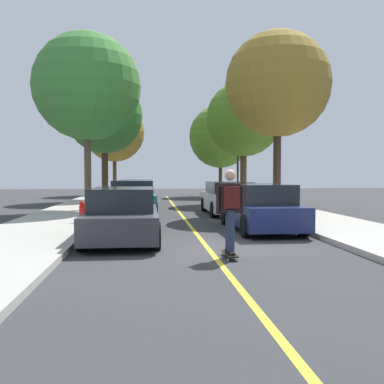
{
  "coord_description": "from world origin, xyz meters",
  "views": [
    {
      "loc": [
        -1.38,
        -10.29,
        1.75
      ],
      "look_at": [
        0.09,
        4.53,
        1.12
      ],
      "focal_mm": 41.4,
      "sensor_mm": 36.0,
      "label": 1
    }
  ],
  "objects_px": {
    "parked_car_right_near": "(228,198)",
    "streetlamp": "(238,148)",
    "skateboarder": "(230,206)",
    "street_tree_right_far": "(221,137)",
    "street_tree_left_near": "(104,116)",
    "parked_car_left_far": "(136,192)",
    "street_tree_right_near": "(244,119)",
    "street_tree_left_nearest": "(87,87)",
    "skateboard": "(230,254)",
    "street_tree_left_far": "(114,132)",
    "parked_car_left_nearest": "(123,215)",
    "street_tree_right_nearest": "(278,85)",
    "parked_car_right_nearest": "(261,208)",
    "parked_car_left_near": "(132,199)",
    "fire_hydrant": "(82,212)"
  },
  "relations": [
    {
      "from": "parked_car_right_near",
      "to": "streetlamp",
      "type": "distance_m",
      "value": 7.31
    },
    {
      "from": "streetlamp",
      "to": "skateboarder",
      "type": "height_order",
      "value": "streetlamp"
    },
    {
      "from": "street_tree_right_far",
      "to": "streetlamp",
      "type": "bearing_deg",
      "value": -91.89
    },
    {
      "from": "street_tree_left_near",
      "to": "street_tree_right_far",
      "type": "height_order",
      "value": "street_tree_left_near"
    },
    {
      "from": "parked_car_left_far",
      "to": "street_tree_right_near",
      "type": "distance_m",
      "value": 7.36
    },
    {
      "from": "street_tree_left_nearest",
      "to": "street_tree_right_far",
      "type": "relative_size",
      "value": 1.15
    },
    {
      "from": "skateboard",
      "to": "skateboarder",
      "type": "distance_m",
      "value": 0.99
    },
    {
      "from": "parked_car_right_near",
      "to": "street_tree_left_far",
      "type": "relative_size",
      "value": 0.6
    },
    {
      "from": "parked_car_left_nearest",
      "to": "street_tree_left_near",
      "type": "xyz_separation_m",
      "value": [
        -2.01,
        16.24,
        4.6
      ]
    },
    {
      "from": "street_tree_right_nearest",
      "to": "skateboarder",
      "type": "xyz_separation_m",
      "value": [
        -3.76,
        -9.38,
        -4.39
      ]
    },
    {
      "from": "street_tree_left_near",
      "to": "street_tree_right_near",
      "type": "xyz_separation_m",
      "value": [
        8.09,
        -2.79,
        -0.44
      ]
    },
    {
      "from": "parked_car_right_nearest",
      "to": "street_tree_left_nearest",
      "type": "bearing_deg",
      "value": 132.06
    },
    {
      "from": "parked_car_left_nearest",
      "to": "street_tree_left_nearest",
      "type": "distance_m",
      "value": 9.99
    },
    {
      "from": "street_tree_left_near",
      "to": "street_tree_right_nearest",
      "type": "distance_m",
      "value": 12.44
    },
    {
      "from": "parked_car_left_near",
      "to": "street_tree_left_near",
      "type": "xyz_separation_m",
      "value": [
        -2.01,
        9.57,
        4.56
      ]
    },
    {
      "from": "parked_car_left_nearest",
      "to": "parked_car_left_near",
      "type": "distance_m",
      "value": 6.67
    },
    {
      "from": "street_tree_left_far",
      "to": "skateboarder",
      "type": "bearing_deg",
      "value": -80.79
    },
    {
      "from": "parked_car_right_nearest",
      "to": "skateboarder",
      "type": "xyz_separation_m",
      "value": [
        -1.75,
        -4.32,
        0.4
      ]
    },
    {
      "from": "parked_car_left_nearest",
      "to": "street_tree_right_far",
      "type": "xyz_separation_m",
      "value": [
        6.09,
        21.57,
        3.85
      ]
    },
    {
      "from": "street_tree_right_nearest",
      "to": "skateboarder",
      "type": "height_order",
      "value": "street_tree_right_nearest"
    },
    {
      "from": "parked_car_right_near",
      "to": "street_tree_right_nearest",
      "type": "xyz_separation_m",
      "value": [
        2.01,
        -0.4,
        4.79
      ]
    },
    {
      "from": "parked_car_right_near",
      "to": "parked_car_left_nearest",
      "type": "bearing_deg",
      "value": -119.59
    },
    {
      "from": "streetlamp",
      "to": "street_tree_right_near",
      "type": "bearing_deg",
      "value": -55.18
    },
    {
      "from": "parked_car_left_nearest",
      "to": "street_tree_left_nearest",
      "type": "xyz_separation_m",
      "value": [
        -2.01,
        8.47,
        4.89
      ]
    },
    {
      "from": "parked_car_left_nearest",
      "to": "street_tree_right_nearest",
      "type": "height_order",
      "value": "street_tree_right_nearest"
    },
    {
      "from": "street_tree_right_nearest",
      "to": "skateboarder",
      "type": "bearing_deg",
      "value": -111.82
    },
    {
      "from": "parked_car_left_far",
      "to": "street_tree_right_near",
      "type": "xyz_separation_m",
      "value": [
        6.09,
        0.0,
        4.14
      ]
    },
    {
      "from": "parked_car_left_nearest",
      "to": "parked_car_left_near",
      "type": "bearing_deg",
      "value": 90.0
    },
    {
      "from": "parked_car_left_nearest",
      "to": "streetlamp",
      "type": "xyz_separation_m",
      "value": [
        5.83,
        13.81,
        2.56
      ]
    },
    {
      "from": "parked_car_right_nearest",
      "to": "parked_car_left_near",
      "type": "bearing_deg",
      "value": 129.54
    },
    {
      "from": "street_tree_left_nearest",
      "to": "street_tree_left_far",
      "type": "distance_m",
      "value": 15.71
    },
    {
      "from": "street_tree_right_nearest",
      "to": "skateboarder",
      "type": "distance_m",
      "value": 11.02
    },
    {
      "from": "street_tree_left_nearest",
      "to": "fire_hydrant",
      "type": "relative_size",
      "value": 11.13
    },
    {
      "from": "street_tree_left_nearest",
      "to": "street_tree_right_nearest",
      "type": "height_order",
      "value": "street_tree_left_nearest"
    },
    {
      "from": "parked_car_left_far",
      "to": "street_tree_left_near",
      "type": "height_order",
      "value": "street_tree_left_near"
    },
    {
      "from": "parked_car_left_far",
      "to": "street_tree_right_nearest",
      "type": "relative_size",
      "value": 0.6
    },
    {
      "from": "parked_car_right_near",
      "to": "street_tree_right_nearest",
      "type": "bearing_deg",
      "value": -11.31
    },
    {
      "from": "skateboard",
      "to": "fire_hydrant",
      "type": "bearing_deg",
      "value": 123.37
    },
    {
      "from": "parked_car_left_nearest",
      "to": "streetlamp",
      "type": "height_order",
      "value": "streetlamp"
    },
    {
      "from": "street_tree_left_near",
      "to": "street_tree_right_far",
      "type": "bearing_deg",
      "value": 33.36
    },
    {
      "from": "skateboard",
      "to": "streetlamp",
      "type": "bearing_deg",
      "value": 77.93
    },
    {
      "from": "parked_car_left_near",
      "to": "fire_hydrant",
      "type": "height_order",
      "value": "parked_car_left_near"
    },
    {
      "from": "skateboarder",
      "to": "skateboard",
      "type": "bearing_deg",
      "value": 89.01
    },
    {
      "from": "parked_car_right_nearest",
      "to": "parked_car_left_far",
      "type": "bearing_deg",
      "value": 109.22
    },
    {
      "from": "street_tree_right_far",
      "to": "street_tree_right_near",
      "type": "bearing_deg",
      "value": -90.0
    },
    {
      "from": "parked_car_right_nearest",
      "to": "street_tree_right_nearest",
      "type": "xyz_separation_m",
      "value": [
        2.0,
        5.06,
        4.79
      ]
    },
    {
      "from": "street_tree_right_far",
      "to": "street_tree_left_far",
      "type": "bearing_deg",
      "value": 162.15
    },
    {
      "from": "parked_car_right_near",
      "to": "streetlamp",
      "type": "relative_size",
      "value": 0.81
    },
    {
      "from": "parked_car_left_nearest",
      "to": "parked_car_left_far",
      "type": "relative_size",
      "value": 0.95
    },
    {
      "from": "street_tree_left_far",
      "to": "fire_hydrant",
      "type": "relative_size",
      "value": 10.4
    }
  ]
}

